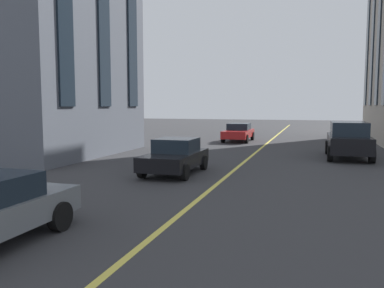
{
  "coord_description": "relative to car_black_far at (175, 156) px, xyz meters",
  "views": [
    {
      "loc": [
        2.74,
        -3.09,
        2.7
      ],
      "look_at": [
        15.73,
        0.93,
        1.36
      ],
      "focal_mm": 36.44,
      "sensor_mm": 36.0,
      "label": 1
    }
  ],
  "objects": [
    {
      "name": "lane_centre_line",
      "position": [
        2.72,
        -2.11,
        -0.7
      ],
      "size": [
        80.0,
        0.16,
        0.01
      ],
      "color": "#D8C64C",
      "rests_on": "ground_plane"
    },
    {
      "name": "car_black_far",
      "position": [
        0.0,
        0.0,
        0.0
      ],
      "size": [
        3.9,
        1.89,
        1.4
      ],
      "color": "black",
      "rests_on": "ground_plane"
    },
    {
      "name": "car_red_parked_a",
      "position": [
        14.86,
        0.17,
        0.0
      ],
      "size": [
        4.4,
        1.95,
        1.37
      ],
      "color": "#B21E1E",
      "rests_on": "ground_plane"
    },
    {
      "name": "car_black_near",
      "position": [
        6.94,
        -7.01,
        0.27
      ],
      "size": [
        4.7,
        2.14,
        1.88
      ],
      "color": "black",
      "rests_on": "ground_plane"
    }
  ]
}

